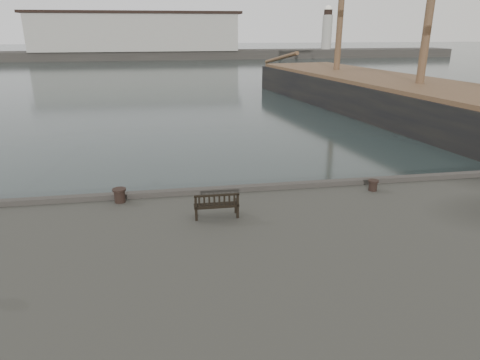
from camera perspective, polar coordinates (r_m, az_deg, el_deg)
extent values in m
plane|color=black|center=(16.08, -1.69, -6.55)|extent=(400.00, 400.00, 0.00)
cube|color=#383530|center=(106.48, -9.00, 16.16)|extent=(140.00, 8.00, 2.00)
cube|color=#9B998F|center=(106.47, -13.69, 18.56)|extent=(46.00, 9.00, 8.00)
cube|color=black|center=(106.51, -13.88, 20.87)|extent=(48.00, 9.50, 0.60)
cylinder|color=#9B998F|center=(113.56, 11.51, 18.75)|extent=(2.40, 2.40, 8.00)
sphere|color=silver|center=(113.64, 11.71, 21.47)|extent=(1.61, 1.61, 1.61)
cube|color=black|center=(13.20, -3.18, -3.39)|extent=(1.38, 0.49, 0.03)
cube|color=black|center=(12.93, -3.10, -2.90)|extent=(1.37, 0.07, 0.41)
cube|color=black|center=(13.27, -3.16, -4.14)|extent=(1.29, 0.42, 0.38)
cylinder|color=black|center=(14.88, -15.76, -1.99)|extent=(0.46, 0.46, 0.48)
cylinder|color=black|center=(16.07, 17.32, -0.68)|extent=(0.48, 0.48, 0.39)
cube|color=black|center=(37.73, 22.32, 8.05)|extent=(16.02, 45.22, 4.44)
cube|color=brown|center=(37.38, 22.80, 11.60)|extent=(15.44, 44.27, 0.30)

